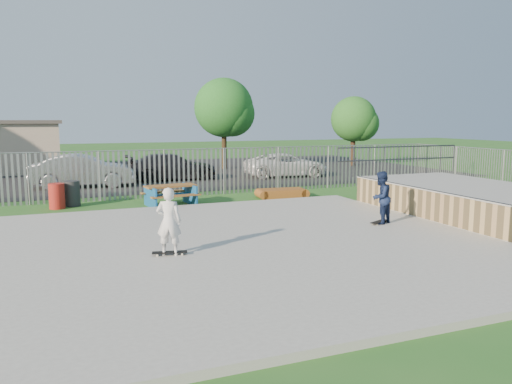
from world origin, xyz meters
name	(u,v)px	position (x,y,z in m)	size (l,w,h in m)	color
ground	(198,252)	(0.00, 0.00, 0.00)	(120.00, 120.00, 0.00)	#276322
concrete_slab	(197,249)	(0.00, 0.00, 0.07)	(15.00, 12.00, 0.15)	gray
quarter_pipe	(465,201)	(9.50, 1.04, 0.56)	(5.50, 7.05, 2.19)	tan
fence	(191,187)	(1.00, 4.59, 1.00)	(26.04, 16.02, 2.00)	gray
picnic_table	(171,195)	(0.78, 6.85, 0.40)	(2.06, 1.77, 0.79)	brown
funbox	(282,193)	(5.54, 7.13, 0.18)	(1.89, 1.08, 0.36)	brown
trash_bin_red	(57,196)	(-3.22, 7.76, 0.47)	(0.56, 0.56, 0.93)	#A32019
trash_bin_grey	(72,194)	(-2.68, 8.13, 0.48)	(0.57, 0.57, 0.96)	#272729
parking_lot	(115,174)	(0.00, 19.00, 0.01)	(40.00, 18.00, 0.02)	black
car_silver	(83,171)	(-2.03, 13.47, 0.81)	(1.67, 4.78, 1.57)	#AEADB2
car_dark	(172,167)	(2.55, 14.76, 0.73)	(1.98, 4.86, 1.41)	black
car_white	(286,165)	(8.92, 14.00, 0.68)	(2.18, 4.74, 1.32)	white
tree_mid	(224,108)	(7.08, 19.70, 3.99)	(3.84, 3.84, 5.92)	#382A16
tree_right	(354,119)	(16.21, 18.54, 3.25)	(3.14, 3.14, 4.84)	#392517
skateboard_a	(380,222)	(5.78, 0.60, 0.19)	(0.81, 0.53, 0.08)	black
skateboard_b	(170,253)	(-0.81, -0.57, 0.19)	(0.82, 0.37, 0.08)	black
skater_navy	(381,198)	(5.78, 0.60, 0.94)	(0.76, 0.60, 1.57)	#162245
skater_white	(169,221)	(-0.81, -0.57, 0.94)	(0.57, 0.38, 1.57)	white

